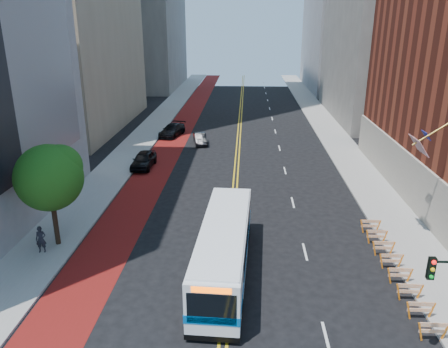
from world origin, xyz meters
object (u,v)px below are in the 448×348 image
pedestrian (41,239)px  car_b (200,139)px  car_a (144,160)px  transit_bus (224,248)px  car_c (172,130)px  street_tree (50,175)px

pedestrian → car_b: bearing=63.6°
car_a → transit_bus: bearing=-62.4°
transit_bus → car_a: size_ratio=2.53×
transit_bus → car_c: (-8.30, 31.81, -0.95)m
car_a → pedestrian: (-2.55, -17.35, 0.22)m
car_a → car_c: bearing=88.7°
car_b → car_c: size_ratio=0.77×
car_c → pedestrian: size_ratio=2.92×
car_a → car_b: size_ratio=1.20×
street_tree → transit_bus: 11.82m
pedestrian → car_c: bearing=72.7°
car_a → car_c: size_ratio=0.92×
transit_bus → car_b: bearing=101.3°
street_tree → car_a: 16.82m
car_b → car_a: bearing=-130.0°
street_tree → car_a: size_ratio=1.43×
street_tree → car_b: street_tree is taller
transit_bus → street_tree: bearing=168.0°
car_b → pedestrian: size_ratio=2.25×
street_tree → pedestrian: size_ratio=3.84×
transit_bus → pedestrian: transit_bus is taller
transit_bus → car_b: (-4.32, 28.11, -1.04)m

